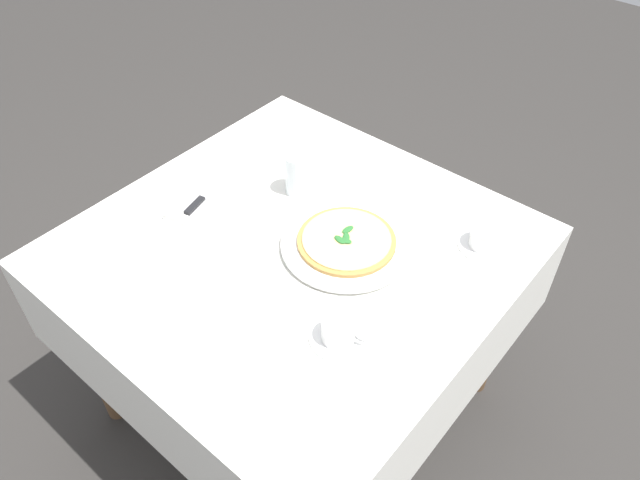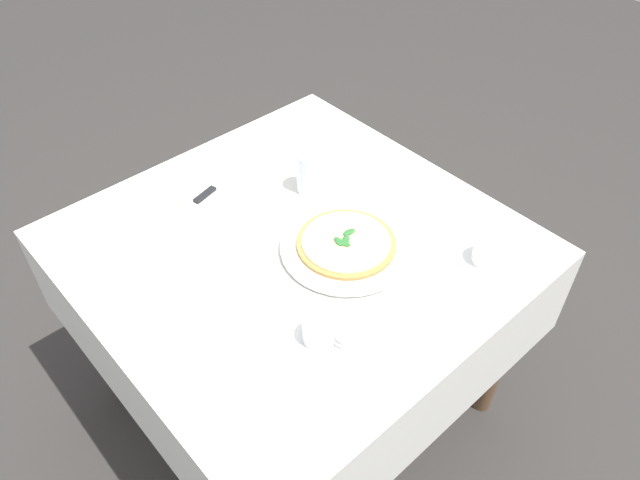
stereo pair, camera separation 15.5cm
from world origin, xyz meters
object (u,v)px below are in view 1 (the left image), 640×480
at_px(coffee_cup_back_corner, 339,331).
at_px(pizza_plate, 346,244).
at_px(dinner_knife, 205,195).
at_px(napkin_folded, 205,200).
at_px(coffee_cup_near_left, 485,238).
at_px(pizza, 347,240).
at_px(water_glass_near_right, 297,176).

bearing_deg(coffee_cup_back_corner, pizza_plate, 34.96).
relative_size(coffee_cup_back_corner, dinner_knife, 0.67).
relative_size(napkin_folded, dinner_knife, 1.28).
bearing_deg(napkin_folded, pizza_plate, -90.82).
xyz_separation_m(pizza_plate, dinner_knife, (-0.11, 0.41, 0.01)).
xyz_separation_m(pizza_plate, coffee_cup_back_corner, (-0.24, -0.17, 0.02)).
height_order(pizza_plate, coffee_cup_near_left, coffee_cup_near_left).
relative_size(coffee_cup_near_left, dinner_knife, 0.68).
distance_m(pizza, dinner_knife, 0.42).
relative_size(pizza, coffee_cup_near_left, 1.91).
distance_m(pizza, water_glass_near_right, 0.26).
bearing_deg(napkin_folded, dinner_knife, -2.17).
relative_size(pizza, coffee_cup_back_corner, 1.92).
distance_m(coffee_cup_back_corner, dinner_knife, 0.59).
xyz_separation_m(coffee_cup_back_corner, napkin_folded, (0.13, 0.58, -0.02)).
xyz_separation_m(coffee_cup_near_left, napkin_folded, (-0.34, 0.67, -0.02)).
height_order(pizza_plate, pizza, pizza).
distance_m(pizza, coffee_cup_near_left, 0.35).
xyz_separation_m(pizza, coffee_cup_back_corner, (-0.24, -0.17, 0.00)).
xyz_separation_m(coffee_cup_near_left, coffee_cup_back_corner, (-0.47, 0.10, -0.00)).
relative_size(coffee_cup_near_left, napkin_folded, 0.53).
relative_size(pizza_plate, coffee_cup_back_corner, 2.57).
height_order(pizza, coffee_cup_back_corner, coffee_cup_back_corner).
bearing_deg(pizza, pizza_plate, -70.65).
distance_m(napkin_folded, dinner_knife, 0.01).
relative_size(pizza, water_glass_near_right, 2.06).
relative_size(pizza_plate, coffee_cup_near_left, 2.54).
height_order(coffee_cup_near_left, napkin_folded, coffee_cup_near_left).
xyz_separation_m(pizza_plate, coffee_cup_near_left, (0.23, -0.27, 0.02)).
bearing_deg(pizza_plate, dinner_knife, 104.86).
relative_size(pizza_plate, dinner_knife, 1.73).
bearing_deg(pizza_plate, coffee_cup_back_corner, -145.04).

